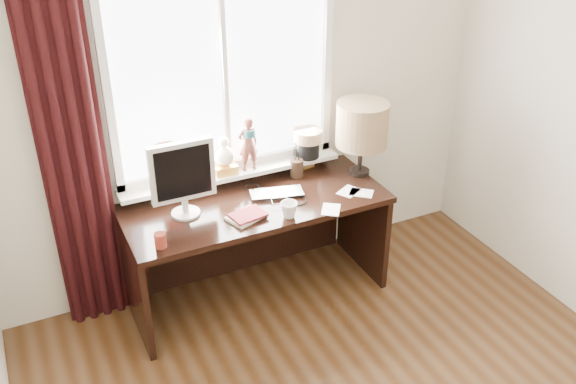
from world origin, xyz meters
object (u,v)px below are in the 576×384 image
monitor (182,175)px  table_lamp (362,125)px  laptop (277,193)px  red_cup (160,240)px  mug (289,209)px  desk (251,226)px

monitor → table_lamp: table_lamp is taller
laptop → red_cup: red_cup is taller
mug → red_cup: (-0.80, 0.02, -0.01)m
laptop → table_lamp: bearing=16.9°
mug → monitor: monitor is taller
red_cup → monitor: 0.44m
laptop → mug: 0.28m
laptop → red_cup: 0.89m
monitor → laptop: bearing=-2.4°
desk → table_lamp: bearing=-3.7°
laptop → monitor: monitor is taller
mug → red_cup: size_ratio=1.20×
desk → mug: bearing=-72.6°
mug → red_cup: 0.80m
mug → table_lamp: size_ratio=0.21×
mug → red_cup: mug is taller
mug → desk: 0.48m
laptop → mug: mug is taller
red_cup → desk: red_cup is taller
laptop → desk: size_ratio=0.20×
desk → monitor: size_ratio=3.47×
desk → monitor: monitor is taller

